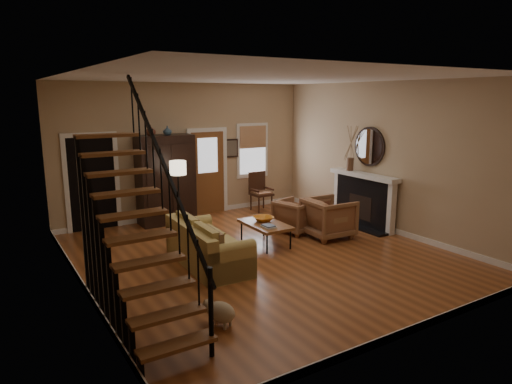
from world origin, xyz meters
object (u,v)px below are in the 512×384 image
armoire (166,180)px  floor_lamp (179,197)px  armchair_right (296,216)px  armchair_left (329,218)px  sofa (208,244)px  side_chair (261,192)px  coffee_table (265,234)px

armoire → floor_lamp: (-0.02, -0.82, -0.25)m
armoire → armchair_right: (2.16, -2.24, -0.68)m
armoire → armchair_left: 3.91m
floor_lamp → armchair_left: bearing=-39.5°
armchair_right → sofa: bearing=92.3°
armoire → sofa: (-0.39, -3.04, -0.67)m
armoire → side_chair: bearing=-4.5°
floor_lamp → side_chair: 2.66m
coffee_table → sofa: bearing=-164.6°
coffee_table → floor_lamp: (-1.12, 1.81, 0.57)m
sofa → armchair_right: (2.55, 0.80, -0.01)m
coffee_table → armchair_left: (1.43, -0.29, 0.20)m
armchair_left → armchair_right: 0.78m
armchair_right → floor_lamp: (-2.17, 1.42, 0.43)m
coffee_table → armchair_left: size_ratio=1.25×
sofa → floor_lamp: size_ratio=1.28×
sofa → armchair_left: bearing=4.9°
armoire → coffee_table: bearing=-67.3°
sofa → side_chair: size_ratio=2.00×
coffee_table → side_chair: 2.84m
armoire → side_chair: 2.61m
armoire → coffee_table: size_ratio=1.79×
armoire → coffee_table: 2.97m
armchair_right → side_chair: size_ratio=0.79×
side_chair → armoire: bearing=175.5°
armchair_right → floor_lamp: bearing=41.7°
sofa → armchair_right: 2.67m
armoire → armchair_left: size_ratio=2.24×
armchair_left → side_chair: (0.02, 2.72, 0.08)m
armoire → sofa: bearing=-97.4°
sofa → floor_lamp: floor_lamp is taller
armoire → armchair_left: (2.53, -2.92, -0.62)m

